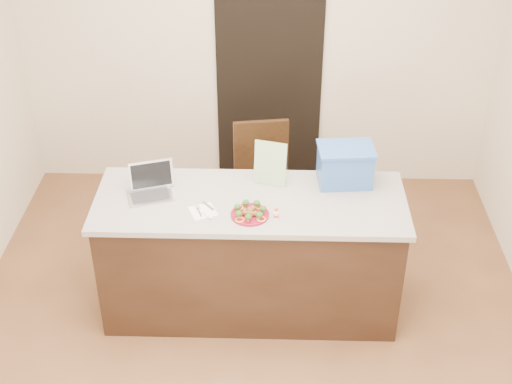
{
  "coord_description": "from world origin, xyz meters",
  "views": [
    {
      "loc": [
        0.15,
        -3.62,
        3.55
      ],
      "look_at": [
        0.04,
        0.2,
        1.02
      ],
      "focal_mm": 50.0,
      "sensor_mm": 36.0,
      "label": 1
    }
  ],
  "objects_px": {
    "napkin": "(203,211)",
    "chair": "(261,175)",
    "yogurt_bottle": "(276,215)",
    "blue_box": "(345,165)",
    "laptop": "(151,186)",
    "island": "(251,254)",
    "plate": "(250,214)"
  },
  "relations": [
    {
      "from": "island",
      "to": "chair",
      "type": "distance_m",
      "value": 0.9
    },
    {
      "from": "napkin",
      "to": "laptop",
      "type": "bearing_deg",
      "value": 149.95
    },
    {
      "from": "island",
      "to": "plate",
      "type": "xyz_separation_m",
      "value": [
        0.0,
        -0.18,
        0.47
      ]
    },
    {
      "from": "island",
      "to": "blue_box",
      "type": "xyz_separation_m",
      "value": [
        0.63,
        0.24,
        0.59
      ]
    },
    {
      "from": "yogurt_bottle",
      "to": "chair",
      "type": "height_order",
      "value": "yogurt_bottle"
    },
    {
      "from": "laptop",
      "to": "napkin",
      "type": "bearing_deg",
      "value": -47.87
    },
    {
      "from": "blue_box",
      "to": "laptop",
      "type": "bearing_deg",
      "value": -177.1
    },
    {
      "from": "yogurt_bottle",
      "to": "blue_box",
      "type": "xyz_separation_m",
      "value": [
        0.46,
        0.44,
        0.11
      ]
    },
    {
      "from": "island",
      "to": "chair",
      "type": "height_order",
      "value": "chair"
    },
    {
      "from": "plate",
      "to": "yogurt_bottle",
      "type": "height_order",
      "value": "yogurt_bottle"
    },
    {
      "from": "blue_box",
      "to": "island",
      "type": "bearing_deg",
      "value": -164.11
    },
    {
      "from": "yogurt_bottle",
      "to": "napkin",
      "type": "bearing_deg",
      "value": 172.9
    },
    {
      "from": "blue_box",
      "to": "plate",
      "type": "bearing_deg",
      "value": -151.15
    },
    {
      "from": "napkin",
      "to": "chair",
      "type": "relative_size",
      "value": 0.16
    },
    {
      "from": "island",
      "to": "blue_box",
      "type": "bearing_deg",
      "value": 20.58
    },
    {
      "from": "plate",
      "to": "yogurt_bottle",
      "type": "xyz_separation_m",
      "value": [
        0.17,
        -0.03,
        0.02
      ]
    },
    {
      "from": "laptop",
      "to": "chair",
      "type": "bearing_deg",
      "value": 31.4
    },
    {
      "from": "napkin",
      "to": "chair",
      "type": "height_order",
      "value": "chair"
    },
    {
      "from": "island",
      "to": "laptop",
      "type": "height_order",
      "value": "laptop"
    },
    {
      "from": "yogurt_bottle",
      "to": "island",
      "type": "bearing_deg",
      "value": 129.95
    },
    {
      "from": "plate",
      "to": "chair",
      "type": "distance_m",
      "value": 1.13
    },
    {
      "from": "island",
      "to": "chair",
      "type": "xyz_separation_m",
      "value": [
        0.05,
        0.89,
        0.09
      ]
    },
    {
      "from": "island",
      "to": "yogurt_bottle",
      "type": "xyz_separation_m",
      "value": [
        0.17,
        -0.2,
        0.49
      ]
    },
    {
      "from": "plate",
      "to": "napkin",
      "type": "height_order",
      "value": "plate"
    },
    {
      "from": "island",
      "to": "plate",
      "type": "distance_m",
      "value": 0.5
    },
    {
      "from": "napkin",
      "to": "blue_box",
      "type": "relative_size",
      "value": 0.4
    },
    {
      "from": "plate",
      "to": "chair",
      "type": "height_order",
      "value": "chair"
    },
    {
      "from": "island",
      "to": "yogurt_bottle",
      "type": "relative_size",
      "value": 28.62
    },
    {
      "from": "blue_box",
      "to": "chair",
      "type": "relative_size",
      "value": 0.4
    },
    {
      "from": "napkin",
      "to": "chair",
      "type": "bearing_deg",
      "value": 71.43
    },
    {
      "from": "laptop",
      "to": "blue_box",
      "type": "xyz_separation_m",
      "value": [
        1.29,
        0.17,
        0.08
      ]
    },
    {
      "from": "napkin",
      "to": "yogurt_bottle",
      "type": "xyz_separation_m",
      "value": [
        0.47,
        -0.06,
        0.03
      ]
    }
  ]
}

